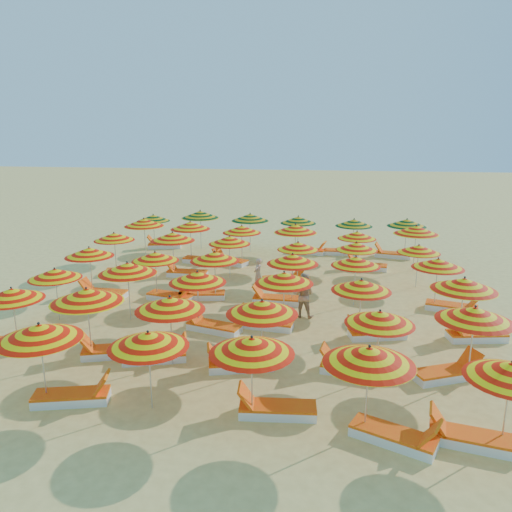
% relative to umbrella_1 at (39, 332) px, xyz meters
% --- Properties ---
extents(ground, '(120.00, 120.00, 0.00)m').
position_rel_umbrella_1_xyz_m(ground, '(3.64, 7.63, -1.76)').
color(ground, '#F1D26B').
rests_on(ground, ground).
extents(umbrella_1, '(2.17, 2.17, 2.00)m').
position_rel_umbrella_1_xyz_m(umbrella_1, '(0.00, 0.00, 0.00)').
color(umbrella_1, silver).
rests_on(umbrella_1, ground).
extents(umbrella_2, '(2.32, 2.32, 1.90)m').
position_rel_umbrella_1_xyz_m(umbrella_2, '(2.48, 0.17, -0.09)').
color(umbrella_2, silver).
rests_on(umbrella_2, ground).
extents(umbrella_3, '(2.42, 2.42, 1.95)m').
position_rel_umbrella_1_xyz_m(umbrella_3, '(4.79, 0.12, -0.05)').
color(umbrella_3, silver).
rests_on(umbrella_3, ground).
extents(umbrella_4, '(2.29, 2.29, 2.00)m').
position_rel_umbrella_1_xyz_m(umbrella_4, '(7.20, -0.08, -0.01)').
color(umbrella_4, silver).
rests_on(umbrella_4, ground).
extents(umbrella_5, '(1.82, 1.82, 1.87)m').
position_rel_umbrella_1_xyz_m(umbrella_5, '(9.89, -0.11, -0.12)').
color(umbrella_5, silver).
rests_on(umbrella_5, ground).
extents(umbrella_6, '(1.97, 1.97, 1.86)m').
position_rel_umbrella_1_xyz_m(umbrella_6, '(-2.49, 2.65, -0.13)').
color(umbrella_6, silver).
rests_on(umbrella_6, ground).
extents(umbrella_7, '(2.39, 2.39, 2.07)m').
position_rel_umbrella_1_xyz_m(umbrella_7, '(-0.06, 2.35, 0.06)').
color(umbrella_7, silver).
rests_on(umbrella_7, ground).
extents(umbrella_8, '(1.87, 1.87, 1.96)m').
position_rel_umbrella_1_xyz_m(umbrella_8, '(2.26, 2.33, -0.04)').
color(umbrella_8, silver).
rests_on(umbrella_8, ground).
extents(umbrella_9, '(2.09, 2.09, 1.98)m').
position_rel_umbrella_1_xyz_m(umbrella_9, '(4.68, 2.39, -0.02)').
color(umbrella_9, silver).
rests_on(umbrella_9, ground).
extents(umbrella_10, '(1.88, 1.88, 1.85)m').
position_rel_umbrella_1_xyz_m(umbrella_10, '(7.63, 2.43, -0.14)').
color(umbrella_10, silver).
rests_on(umbrella_10, ground).
extents(umbrella_11, '(1.98, 1.98, 1.99)m').
position_rel_umbrella_1_xyz_m(umbrella_11, '(9.92, 2.68, -0.01)').
color(umbrella_11, silver).
rests_on(umbrella_11, ground).
extents(umbrella_12, '(2.05, 2.05, 1.80)m').
position_rel_umbrella_1_xyz_m(umbrella_12, '(-2.48, 4.88, -0.18)').
color(umbrella_12, silver).
rests_on(umbrella_12, ground).
extents(umbrella_13, '(2.03, 2.03, 2.01)m').
position_rel_umbrella_1_xyz_m(umbrella_13, '(-0.14, 5.25, 0.01)').
color(umbrella_13, silver).
rests_on(umbrella_13, ground).
extents(umbrella_14, '(2.33, 2.33, 1.91)m').
position_rel_umbrella_1_xyz_m(umbrella_14, '(2.29, 4.92, -0.08)').
color(umbrella_14, silver).
rests_on(umbrella_14, ground).
extents(umbrella_15, '(2.01, 2.01, 1.93)m').
position_rel_umbrella_1_xyz_m(umbrella_15, '(4.97, 5.19, -0.06)').
color(umbrella_15, silver).
rests_on(umbrella_15, ground).
extents(umbrella_16, '(1.83, 1.83, 1.89)m').
position_rel_umbrella_1_xyz_m(umbrella_16, '(7.30, 4.90, -0.10)').
color(umbrella_16, silver).
rests_on(umbrella_16, ground).
extents(umbrella_17, '(2.52, 2.52, 2.02)m').
position_rel_umbrella_1_xyz_m(umbrella_17, '(10.24, 5.11, 0.02)').
color(umbrella_17, silver).
rests_on(umbrella_17, ground).
extents(umbrella_18, '(1.82, 1.82, 1.91)m').
position_rel_umbrella_1_xyz_m(umbrella_18, '(-2.57, 7.43, -0.08)').
color(umbrella_18, silver).
rests_on(umbrella_18, ground).
extents(umbrella_19, '(2.10, 2.10, 1.84)m').
position_rel_umbrella_1_xyz_m(umbrella_19, '(0.01, 7.42, -0.15)').
color(umbrella_19, silver).
rests_on(umbrella_19, ground).
extents(umbrella_20, '(1.96, 1.96, 1.91)m').
position_rel_umbrella_1_xyz_m(umbrella_20, '(2.22, 7.53, -0.08)').
color(umbrella_20, silver).
rests_on(umbrella_20, ground).
extents(umbrella_21, '(2.26, 2.26, 1.94)m').
position_rel_umbrella_1_xyz_m(umbrella_21, '(5.05, 7.48, -0.06)').
color(umbrella_21, silver).
rests_on(umbrella_21, ground).
extents(umbrella_22, '(2.28, 2.28, 1.85)m').
position_rel_umbrella_1_xyz_m(umbrella_22, '(7.25, 7.81, -0.14)').
color(umbrella_22, silver).
rests_on(umbrella_22, ground).
extents(umbrella_23, '(1.84, 1.84, 1.89)m').
position_rel_umbrella_1_xyz_m(umbrella_23, '(10.04, 7.84, -0.10)').
color(umbrella_23, silver).
rests_on(umbrella_23, ground).
extents(umbrella_24, '(2.11, 2.11, 1.85)m').
position_rel_umbrella_1_xyz_m(umbrella_24, '(-2.93, 10.42, -0.14)').
color(umbrella_24, silver).
rests_on(umbrella_24, ground).
extents(umbrella_25, '(2.42, 2.42, 1.99)m').
position_rel_umbrella_1_xyz_m(umbrella_25, '(-0.24, 10.24, -0.01)').
color(umbrella_25, silver).
rests_on(umbrella_25, ground).
extents(umbrella_26, '(1.82, 1.82, 1.87)m').
position_rel_umbrella_1_xyz_m(umbrella_26, '(2.17, 10.42, -0.12)').
color(umbrella_26, silver).
rests_on(umbrella_26, ground).
extents(umbrella_27, '(2.20, 2.20, 1.78)m').
position_rel_umbrella_1_xyz_m(umbrella_27, '(5.05, 10.12, -0.19)').
color(umbrella_27, silver).
rests_on(umbrella_27, ground).
extents(umbrella_28, '(2.18, 2.18, 1.79)m').
position_rel_umbrella_1_xyz_m(umbrella_28, '(7.38, 10.39, -0.19)').
color(umbrella_28, silver).
rests_on(umbrella_28, ground).
extents(umbrella_29, '(2.08, 2.08, 1.79)m').
position_rel_umbrella_1_xyz_m(umbrella_29, '(9.78, 10.31, -0.19)').
color(umbrella_29, silver).
rests_on(umbrella_29, ground).
extents(umbrella_30, '(2.20, 2.20, 2.04)m').
position_rel_umbrella_1_xyz_m(umbrella_30, '(-2.55, 12.96, 0.03)').
color(umbrella_30, silver).
rests_on(umbrella_30, ground).
extents(umbrella_31, '(2.14, 2.14, 1.99)m').
position_rel_umbrella_1_xyz_m(umbrella_31, '(-0.21, 12.80, -0.01)').
color(umbrella_31, silver).
rests_on(umbrella_31, ground).
extents(umbrella_32, '(2.36, 2.36, 1.89)m').
position_rel_umbrella_1_xyz_m(umbrella_32, '(2.27, 12.68, -0.10)').
color(umbrella_32, silver).
rests_on(umbrella_32, ground).
extents(umbrella_33, '(2.24, 2.24, 2.06)m').
position_rel_umbrella_1_xyz_m(umbrella_33, '(4.76, 12.49, 0.05)').
color(umbrella_33, silver).
rests_on(umbrella_33, ground).
extents(umbrella_34, '(1.85, 1.85, 1.81)m').
position_rel_umbrella_1_xyz_m(umbrella_34, '(7.48, 12.50, -0.17)').
color(umbrella_34, silver).
rests_on(umbrella_34, ground).
extents(umbrella_35, '(2.48, 2.48, 2.09)m').
position_rel_umbrella_1_xyz_m(umbrella_35, '(10.05, 12.86, 0.07)').
color(umbrella_35, silver).
rests_on(umbrella_35, ground).
extents(umbrella_36, '(1.81, 1.81, 1.83)m').
position_rel_umbrella_1_xyz_m(umbrella_36, '(-2.93, 15.24, -0.16)').
color(umbrella_36, silver).
rests_on(umbrella_36, ground).
extents(umbrella_37, '(2.57, 2.57, 2.08)m').
position_rel_umbrella_1_xyz_m(umbrella_37, '(-0.42, 15.40, 0.07)').
color(umbrella_37, silver).
rests_on(umbrella_37, ground).
extents(umbrella_38, '(2.01, 2.01, 2.03)m').
position_rel_umbrella_1_xyz_m(umbrella_38, '(2.25, 15.18, 0.02)').
color(umbrella_38, silver).
rests_on(umbrella_38, ground).
extents(umbrella_39, '(2.02, 2.02, 1.92)m').
position_rel_umbrella_1_xyz_m(umbrella_39, '(4.68, 15.35, -0.07)').
color(umbrella_39, silver).
rests_on(umbrella_39, ground).
extents(umbrella_40, '(1.99, 1.99, 1.92)m').
position_rel_umbrella_1_xyz_m(umbrella_40, '(7.44, 15.00, -0.07)').
color(umbrella_40, silver).
rests_on(umbrella_40, ground).
extents(umbrella_41, '(2.49, 2.49, 1.99)m').
position_rel_umbrella_1_xyz_m(umbrella_41, '(9.95, 15.05, -0.01)').
color(umbrella_41, silver).
rests_on(umbrella_41, ground).
extents(lounger_0, '(1.82, 1.00, 0.69)m').
position_rel_umbrella_1_xyz_m(lounger_0, '(0.60, 0.12, -1.61)').
color(lounger_0, white).
rests_on(lounger_0, ground).
extents(lounger_1, '(1.78, 0.74, 0.69)m').
position_rel_umbrella_1_xyz_m(lounger_1, '(5.29, 0.30, -1.61)').
color(lounger_1, white).
rests_on(lounger_1, ground).
extents(lounger_2, '(1.82, 1.23, 0.69)m').
position_rel_umbrella_1_xyz_m(lounger_2, '(7.80, -0.34, -1.61)').
color(lounger_2, white).
rests_on(lounger_2, ground).
extents(lounger_3, '(1.81, 0.91, 0.69)m').
position_rel_umbrella_1_xyz_m(lounger_3, '(9.29, -0.17, -1.61)').
color(lounger_3, white).
rests_on(lounger_3, ground).
extents(lounger_5, '(1.83, 1.08, 0.69)m').
position_rel_umbrella_1_xyz_m(lounger_5, '(0.44, 2.54, -1.61)').
color(lounger_5, white).
rests_on(lounger_5, ground).
extents(lounger_6, '(1.83, 1.10, 0.69)m').
position_rel_umbrella_1_xyz_m(lounger_6, '(1.76, 2.47, -1.61)').
color(lounger_6, white).
rests_on(lounger_6, ground).
extents(lounger_7, '(1.82, 1.01, 0.69)m').
position_rel_umbrella_1_xyz_m(lounger_7, '(4.09, 2.33, -1.61)').
color(lounger_7, white).
rests_on(lounger_7, ground).
extents(lounger_8, '(1.80, 0.83, 0.69)m').
position_rel_umbrella_1_xyz_m(lounger_8, '(7.03, 2.53, -1.61)').
color(lounger_8, white).
rests_on(lounger_8, ground).
extents(lounger_9, '(1.82, 1.25, 0.69)m').
position_rel_umbrella_1_xyz_m(lounger_9, '(9.41, 2.63, -1.61)').
color(lounger_9, white).
rests_on(lounger_9, ground).
extents(lounger_10, '(1.82, 1.02, 0.69)m').
position_rel_umbrella_1_xyz_m(lounger_10, '(2.80, 4.71, -1.61)').
color(lounger_10, white).
rests_on(lounger_10, ground).
extents(lounger_11, '(1.79, 0.78, 0.69)m').
position_rel_umbrella_1_xyz_m(lounger_11, '(4.38, 5.22, -1.61)').
color(lounger_11, white).
rests_on(lounger_11, ground).
extents(lounger_12, '(1.82, 1.01, 0.69)m').
position_rel_umbrella_1_xyz_m(lounger_12, '(7.80, 4.97, -1.61)').
color(lounger_12, white).
rests_on(lounger_12, ground).
extents(lounger_13, '(1.81, 0.90, 0.69)m').
position_rel_umbrella_1_xyz_m(lounger_13, '(10.74, 5.23, -1.61)').
color(lounger_13, white).
rests_on(lounger_13, ground).
extents(lounger_14, '(1.74, 0.61, 0.69)m').
position_rel_umbrella_1_xyz_m(lounger_14, '(-2.06, 7.26, -1.61)').
color(lounger_14, white).
rests_on(lounger_14, ground).
extents(lounger_15, '(1.82, 0.94, 0.69)m').
position_rel_umbrella_1_xyz_m(lounger_15, '(0.61, 7.28, -1.61)').
color(lounger_15, white).
rests_on(lounger_15, ground).
extents(lounger_16, '(1.81, 0.87, 0.69)m').
position_rel_umbrella_1_xyz_m(lounger_16, '(1.62, 7.65, -1.61)').
color(lounger_16, white).
rests_on(lounger_16, ground).
extents(lounger_17, '(1.75, 0.64, 0.69)m').
position_rel_umbrella_1_xyz_m(lounger_17, '(4.45, 7.56, -1.61)').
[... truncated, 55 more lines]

